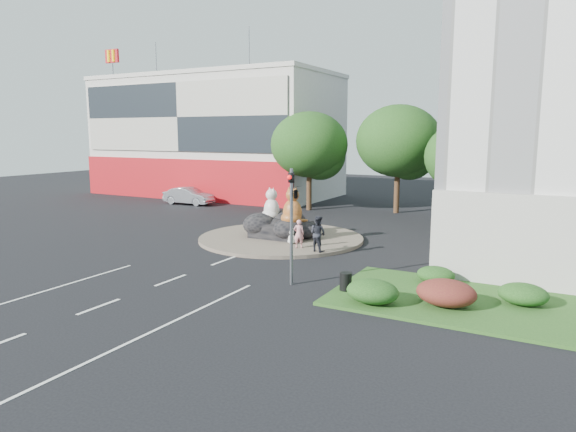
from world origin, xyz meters
name	(u,v)px	position (x,y,z in m)	size (l,w,h in m)	color
ground	(171,280)	(0.00, 0.00, 0.00)	(120.00, 120.00, 0.00)	black
roundabout_island	(281,238)	(0.00, 10.00, 0.10)	(10.00, 10.00, 0.20)	brown
rock_plinth	(281,229)	(0.00, 10.00, 0.65)	(3.20, 2.60, 0.90)	black
shophouse_block	(216,136)	(-18.00, 27.91, 6.18)	(25.20, 12.30, 17.40)	beige
grass_verge	(464,302)	(12.00, 3.00, 0.06)	(10.00, 6.00, 0.12)	#1F4918
tree_left	(310,148)	(-3.93, 22.06, 5.25)	(6.46, 6.46, 8.27)	#382314
tree_mid	(399,145)	(3.07, 24.06, 5.56)	(6.84, 6.84, 8.76)	#382314
tree_right	(468,160)	(9.07, 20.06, 4.63)	(5.70, 5.70, 7.30)	#382314
hedge_near_green	(373,291)	(9.00, 1.00, 0.57)	(2.00, 1.60, 0.90)	#163A12
hedge_red	(446,293)	(11.50, 2.00, 0.61)	(2.20, 1.76, 0.99)	#54161A
hedge_mid_green	(523,294)	(14.00, 3.50, 0.53)	(1.80, 1.44, 0.81)	#163A12
hedge_back_green	(436,275)	(10.50, 4.80, 0.48)	(1.60, 1.28, 0.72)	#163A12
traffic_light	(293,201)	(5.10, 2.00, 3.62)	(0.44, 1.24, 5.00)	#595B60
street_lamp	(509,176)	(12.82, 8.00, 4.55)	(2.34, 0.22, 8.06)	#595B60
cat_white	(272,204)	(-0.79, 10.22, 2.14)	(1.25, 1.08, 2.08)	beige
cat_tabby	(292,206)	(1.02, 9.57, 2.23)	(1.36, 1.18, 2.27)	#B56A25
kitten_calico	(256,228)	(-1.33, 9.26, 0.72)	(0.62, 0.54, 1.03)	silver
kitten_white	(292,237)	(1.52, 8.54, 0.60)	(0.49, 0.42, 0.81)	silver
pedestrian_pink	(299,234)	(2.36, 7.79, 0.99)	(0.57, 0.38, 1.58)	#D08688
pedestrian_dark	(318,234)	(3.66, 7.50, 1.16)	(0.94, 0.73, 1.93)	black
parked_car	(189,196)	(-15.19, 19.79, 0.79)	(1.67, 4.79, 1.58)	#ADAEB5
litter_bin	(346,281)	(7.50, 2.02, 0.49)	(0.50, 0.50, 0.73)	black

